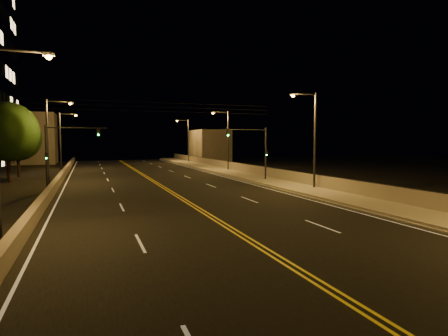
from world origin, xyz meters
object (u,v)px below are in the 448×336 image
object	(u,v)px
streetlight_3	(187,138)
tree_0	(7,132)
tree_1	(17,138)
traffic_signal_left	(60,149)
streetlight_5	(51,135)
streetlight_4	(3,128)
traffic_signal_right	(257,147)
streetlight_1	(312,134)
streetlight_6	(62,137)
streetlight_2	(226,136)

from	to	relation	value
streetlight_3	tree_0	xyz separation A→B (m)	(-25.63, -26.54, 0.34)
tree_1	traffic_signal_left	bearing A→B (deg)	-69.70
streetlight_5	tree_0	xyz separation A→B (m)	(-4.24, 2.63, 0.34)
streetlight_3	streetlight_4	world-z (taller)	same
streetlight_3	traffic_signal_right	size ratio (longest dim) A/B	1.48
streetlight_4	streetlight_5	size ratio (longest dim) A/B	1.00
streetlight_1	traffic_signal_left	world-z (taller)	streetlight_1
streetlight_6	tree_0	xyz separation A→B (m)	(-4.24, -16.02, 0.34)
streetlight_1	tree_0	bearing A→B (deg)	147.76
tree_1	streetlight_6	bearing A→B (deg)	65.27
traffic_signal_left	tree_0	xyz separation A→B (m)	(-5.39, 8.40, 1.61)
streetlight_2	traffic_signal_right	size ratio (longest dim) A/B	1.48
streetlight_2	traffic_signal_left	xyz separation A→B (m)	(-20.25, -13.28, -1.27)
streetlight_2	streetlight_4	xyz separation A→B (m)	(-21.40, -29.93, 0.00)
tree_0	traffic_signal_left	bearing A→B (deg)	-57.32
streetlight_3	traffic_signal_left	xyz separation A→B (m)	(-20.25, -34.94, -1.27)
traffic_signal_left	tree_0	distance (m)	10.11
streetlight_1	streetlight_6	size ratio (longest dim) A/B	1.00
streetlight_3	traffic_signal_right	world-z (taller)	streetlight_3
streetlight_1	traffic_signal_left	size ratio (longest dim) A/B	1.48
streetlight_5	traffic_signal_left	bearing A→B (deg)	-78.70
traffic_signal_right	streetlight_3	bearing A→B (deg)	87.45
streetlight_2	streetlight_3	world-z (taller)	same
streetlight_4	traffic_signal_left	world-z (taller)	streetlight_4
tree_0	streetlight_2	bearing A→B (deg)	10.77
streetlight_5	traffic_signal_left	distance (m)	6.02
streetlight_1	tree_1	bearing A→B (deg)	138.63
tree_1	streetlight_1	bearing A→B (deg)	-41.37
streetlight_4	traffic_signal_right	xyz separation A→B (m)	(19.85, 16.66, -1.27)
streetlight_4	tree_1	world-z (taller)	streetlight_4
traffic_signal_left	tree_1	xyz separation A→B (m)	(-5.52, 14.93, 1.02)
streetlight_2	streetlight_6	size ratio (longest dim) A/B	1.00
streetlight_3	tree_0	size ratio (longest dim) A/B	1.01
streetlight_4	streetlight_2	bearing A→B (deg)	54.44
streetlight_1	streetlight_5	world-z (taller)	same
streetlight_4	traffic_signal_left	distance (m)	16.74
streetlight_2	traffic_signal_right	distance (m)	13.43
streetlight_1	streetlight_5	bearing A→B (deg)	147.68
streetlight_1	tree_1	world-z (taller)	streetlight_1
streetlight_4	streetlight_5	xyz separation A→B (m)	(0.00, 22.43, 0.00)
traffic_signal_right	traffic_signal_left	size ratio (longest dim) A/B	1.00
streetlight_5	traffic_signal_right	bearing A→B (deg)	-16.22
streetlight_4	tree_0	xyz separation A→B (m)	(-4.24, 25.06, 0.34)
streetlight_5	traffic_signal_right	distance (m)	20.71
streetlight_2	streetlight_4	size ratio (longest dim) A/B	1.00
streetlight_4	tree_0	world-z (taller)	streetlight_4
streetlight_6	traffic_signal_left	bearing A→B (deg)	-87.30
streetlight_3	streetlight_4	distance (m)	55.86
streetlight_2	streetlight_4	distance (m)	36.80
traffic_signal_right	traffic_signal_left	xyz separation A→B (m)	(-18.69, 0.00, 0.00)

